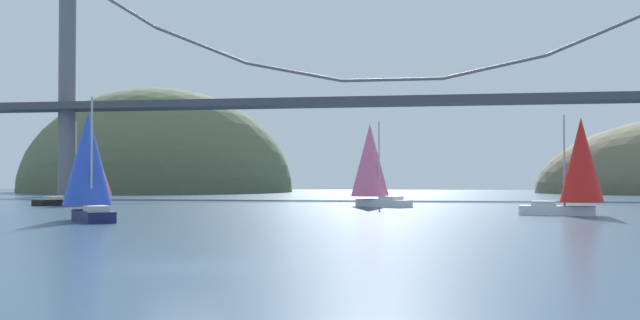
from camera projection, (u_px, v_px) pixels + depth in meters
ground_plane at (183, 267)px, 24.22m from camera, size 360.00×360.00×0.00m
headland_left at (154, 192)px, 166.37m from camera, size 61.27×44.00×45.75m
suspension_bridge at (392, 92)px, 118.31m from camera, size 145.06×6.00×37.63m
sailboat_scarlet_sail at (88, 165)px, 83.96m from camera, size 7.50×9.32×9.19m
sailboat_pink_spinnaker at (371, 164)px, 77.97m from camera, size 7.30×7.18×8.66m
sailboat_blue_spinnaker at (88, 164)px, 51.87m from camera, size 6.00×6.76×8.37m
sailboat_red_spinnaker at (579, 164)px, 58.15m from camera, size 6.61×3.90×7.79m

